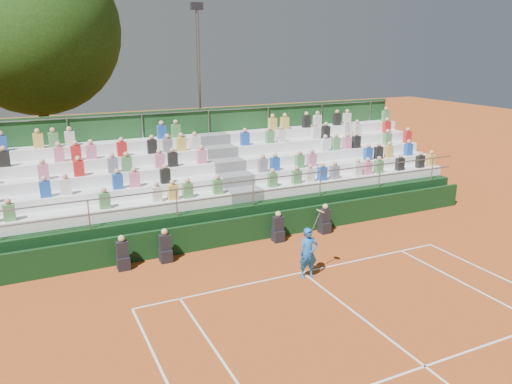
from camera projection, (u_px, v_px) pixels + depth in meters
name	position (u px, v px, depth m)	size (l,w,h in m)	color
ground	(302.00, 272.00, 16.16)	(90.00, 90.00, 0.00)	#AA4B1C
courtside_wall	(259.00, 227.00, 18.79)	(20.00, 0.15, 1.00)	black
line_officials	(229.00, 238.00, 17.81)	(8.20, 0.40, 1.19)	black
grandstand	(227.00, 191.00, 21.44)	(20.00, 5.20, 4.40)	black
tennis_player	(308.00, 253.00, 15.61)	(0.86, 0.49, 2.22)	blue
tree_east	(34.00, 30.00, 24.00)	(8.21, 8.21, 11.95)	#332312
floodlight_mast	(199.00, 83.00, 25.70)	(0.60, 0.25, 9.16)	gray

